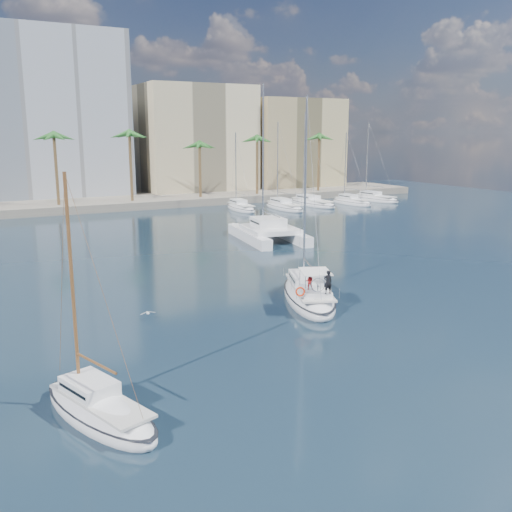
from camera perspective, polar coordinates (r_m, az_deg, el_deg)
ground at (r=37.57m, az=2.97°, el=-5.82°), size 160.00×160.00×0.00m
quay at (r=94.11m, az=-16.46°, el=5.02°), size 120.00×14.00×1.20m
building_beige at (r=108.44m, az=-6.11°, el=11.32°), size 20.00×14.00×20.00m
building_tan_right at (r=115.67m, az=3.69°, el=10.92°), size 18.00×12.00×18.00m
palm_centre at (r=89.55m, az=-16.31°, el=10.90°), size 3.60×3.60×12.30m
palm_right at (r=102.10m, az=3.08°, el=11.48°), size 3.60×3.60×12.30m
main_sloop at (r=40.36m, az=5.29°, el=-3.86°), size 6.78×10.49×14.90m
small_sloop at (r=25.29m, az=-15.43°, el=-14.63°), size 4.57×7.84×10.74m
catamaran at (r=62.79m, az=1.27°, el=2.61°), size 7.34×12.18×16.79m
seagull at (r=36.90m, az=-10.76°, el=-5.62°), size 0.99×0.42×0.18m
moored_yacht_a at (r=87.38m, az=-1.54°, el=4.59°), size 3.37×9.52×11.90m
moored_yacht_b at (r=88.71m, az=2.82°, el=4.70°), size 3.32×10.83×13.72m
moored_yacht_c at (r=93.82m, az=5.62°, el=5.07°), size 3.98×12.33×15.54m
moored_yacht_d at (r=95.95m, az=9.54°, el=5.12°), size 3.52×9.55×11.90m
moored_yacht_e at (r=101.52m, az=11.79°, el=5.41°), size 4.61×11.11×13.72m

